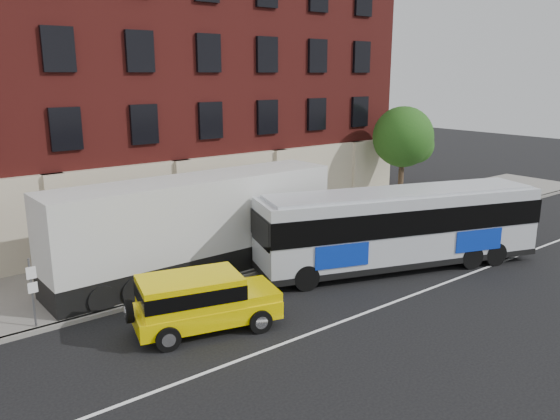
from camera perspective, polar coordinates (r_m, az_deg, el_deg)
ground at (r=18.91m, az=7.83°, el=-11.83°), size 120.00×120.00×0.00m
sidewalk at (r=25.47m, az=-6.83°, el=-4.71°), size 60.00×6.00×0.15m
kerb at (r=23.09m, az=-2.93°, el=-6.62°), size 60.00×0.25×0.15m
lane_line at (r=19.22m, az=6.74°, el=-11.33°), size 60.00×0.12×0.01m
building at (r=31.21m, az=-15.01°, el=12.40°), size 30.00×12.10×15.00m
sign_pole at (r=19.50m, az=-24.33°, el=-7.55°), size 0.30×0.20×2.50m
street_tree at (r=33.70m, az=12.72°, el=7.18°), size 3.60×3.60×6.20m
city_bus at (r=24.04m, az=12.35°, el=-1.56°), size 12.67×6.60×3.42m
yellow_suv at (r=18.22m, az=-8.36°, el=-9.14°), size 5.09×3.05×1.89m
shipping_container at (r=22.87m, az=-8.61°, el=-1.79°), size 12.43×2.88×4.13m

